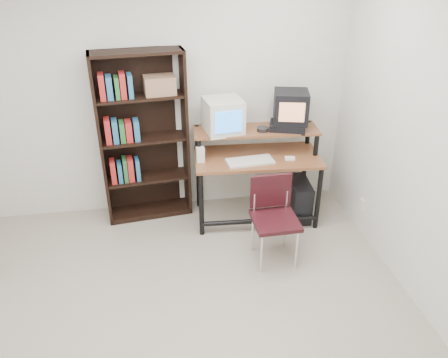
{
  "coord_description": "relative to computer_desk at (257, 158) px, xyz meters",
  "views": [
    {
      "loc": [
        -0.02,
        -2.39,
        2.65
      ],
      "look_at": [
        0.54,
        1.1,
        0.75
      ],
      "focal_mm": 35.0,
      "sensor_mm": 36.0,
      "label": 1
    }
  ],
  "objects": [
    {
      "name": "floor",
      "position": [
        -0.97,
        -1.6,
        -0.7
      ],
      "size": [
        4.0,
        4.0,
        0.01
      ],
      "primitive_type": "cube",
      "color": "#9E9483",
      "rests_on": "ground"
    },
    {
      "name": "back_wall",
      "position": [
        -0.97,
        0.4,
        0.6
      ],
      "size": [
        4.0,
        0.01,
        2.6
      ],
      "primitive_type": "cube",
      "color": "silver",
      "rests_on": "floor"
    },
    {
      "name": "computer_desk",
      "position": [
        0.0,
        0.0,
        0.0
      ],
      "size": [
        1.32,
        0.72,
        0.98
      ],
      "rotation": [
        0.0,
        0.0,
        -0.06
      ],
      "color": "brown",
      "rests_on": "floor"
    },
    {
      "name": "crt_monitor",
      "position": [
        -0.34,
        0.11,
        0.45
      ],
      "size": [
        0.41,
        0.41,
        0.34
      ],
      "rotation": [
        0.0,
        0.0,
        0.14
      ],
      "color": "beige",
      "rests_on": "computer_desk"
    },
    {
      "name": "vcr",
      "position": [
        0.32,
        0.06,
        0.31
      ],
      "size": [
        0.42,
        0.36,
        0.08
      ],
      "primitive_type": "cube",
      "rotation": [
        0.0,
        0.0,
        -0.31
      ],
      "color": "black",
      "rests_on": "computer_desk"
    },
    {
      "name": "crt_tv",
      "position": [
        0.36,
        0.08,
        0.51
      ],
      "size": [
        0.4,
        0.4,
        0.32
      ],
      "rotation": [
        0.0,
        0.0,
        -0.23
      ],
      "color": "black",
      "rests_on": "vcr"
    },
    {
      "name": "cd_spindle",
      "position": [
        0.06,
        0.04,
        0.3
      ],
      "size": [
        0.13,
        0.13,
        0.05
      ],
      "primitive_type": "cylinder",
      "rotation": [
        0.0,
        0.0,
        0.05
      ],
      "color": "#26262B",
      "rests_on": "computer_desk"
    },
    {
      "name": "keyboard",
      "position": [
        -0.1,
        -0.15,
        0.04
      ],
      "size": [
        0.49,
        0.25,
        0.03
      ],
      "primitive_type": "cube",
      "rotation": [
        0.0,
        0.0,
        0.09
      ],
      "color": "beige",
      "rests_on": "computer_desk"
    },
    {
      "name": "mousepad",
      "position": [
        0.31,
        -0.17,
        0.03
      ],
      "size": [
        0.25,
        0.21,
        0.01
      ],
      "primitive_type": "cube",
      "rotation": [
        0.0,
        0.0,
        0.16
      ],
      "color": "black",
      "rests_on": "computer_desk"
    },
    {
      "name": "mouse",
      "position": [
        0.31,
        -0.15,
        0.05
      ],
      "size": [
        0.11,
        0.08,
        0.03
      ],
      "primitive_type": "cube",
      "rotation": [
        0.0,
        0.0,
        -0.2
      ],
      "color": "white",
      "rests_on": "mousepad"
    },
    {
      "name": "desk_speaker",
      "position": [
        -0.59,
        -0.06,
        0.11
      ],
      "size": [
        0.08,
        0.08,
        0.17
      ],
      "primitive_type": "cube",
      "rotation": [
        0.0,
        0.0,
        0.04
      ],
      "color": "beige",
      "rests_on": "computer_desk"
    },
    {
      "name": "pc_tower",
      "position": [
        0.47,
        -0.08,
        -0.49
      ],
      "size": [
        0.23,
        0.46,
        0.42
      ],
      "primitive_type": "cube",
      "rotation": [
        0.0,
        0.0,
        -0.07
      ],
      "color": "black",
      "rests_on": "floor"
    },
    {
      "name": "school_chair",
      "position": [
        0.0,
        -0.71,
        -0.2
      ],
      "size": [
        0.42,
        0.42,
        0.81
      ],
      "rotation": [
        0.0,
        0.0,
        0.02
      ],
      "color": "black",
      "rests_on": "floor"
    },
    {
      "name": "bookshelf",
      "position": [
        -1.15,
        0.26,
        0.22
      ],
      "size": [
        0.92,
        0.4,
        1.79
      ],
      "rotation": [
        0.0,
        0.0,
        0.12
      ],
      "color": "black",
      "rests_on": "floor"
    },
    {
      "name": "wall_outlet",
      "position": [
        1.02,
        -0.45,
        -0.4
      ],
      "size": [
        0.02,
        0.08,
        0.12
      ],
      "primitive_type": "cube",
      "color": "beige",
      "rests_on": "right_wall"
    }
  ]
}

